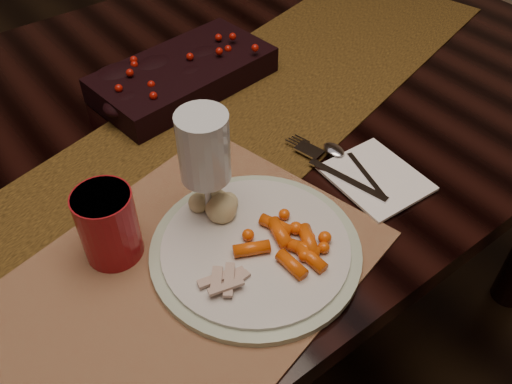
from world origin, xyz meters
TOP-DOWN VIEW (x-y plane):
  - floor at (0.00, 0.00)m, footprint 5.00×5.00m
  - dining_table at (0.00, 0.00)m, footprint 1.80×1.00m
  - table_runner at (-0.05, -0.11)m, footprint 1.73×0.76m
  - centerpiece at (0.10, 0.08)m, footprint 0.35×0.21m
  - placemat_main at (-0.14, -0.30)m, footprint 0.57×0.47m
  - dinner_plate at (-0.04, -0.33)m, footprint 0.37×0.37m
  - baby_carrots at (-0.01, -0.36)m, footprint 0.12×0.10m
  - mashed_potatoes at (-0.04, -0.24)m, footprint 0.08×0.08m
  - turkey_shreds at (-0.10, -0.36)m, footprint 0.06×0.06m
  - napkin at (0.20, -0.33)m, footprint 0.13×0.15m
  - fork at (0.16, -0.28)m, footprint 0.07×0.18m
  - spoon at (0.19, -0.29)m, footprint 0.06×0.14m
  - red_cup at (-0.19, -0.21)m, footprint 0.09×0.09m
  - wine_glass at (-0.05, -0.24)m, footprint 0.07×0.07m

SIDE VIEW (x-z plane):
  - floor at x=0.00m, z-range 0.00..0.00m
  - dining_table at x=0.00m, z-range 0.00..0.75m
  - table_runner at x=-0.05m, z-range 0.75..0.75m
  - placemat_main at x=-0.14m, z-range 0.75..0.75m
  - napkin at x=0.20m, z-range 0.75..0.76m
  - spoon at x=0.19m, z-range 0.76..0.76m
  - fork at x=0.16m, z-range 0.76..0.76m
  - dinner_plate at x=-0.04m, z-range 0.75..0.77m
  - turkey_shreds at x=-0.10m, z-range 0.77..0.78m
  - baby_carrots at x=-0.01m, z-range 0.77..0.79m
  - centerpiece at x=0.10m, z-range 0.75..0.82m
  - mashed_potatoes at x=-0.04m, z-range 0.77..0.81m
  - red_cup at x=-0.19m, z-range 0.75..0.86m
  - wine_glass at x=-0.05m, z-range 0.75..0.94m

